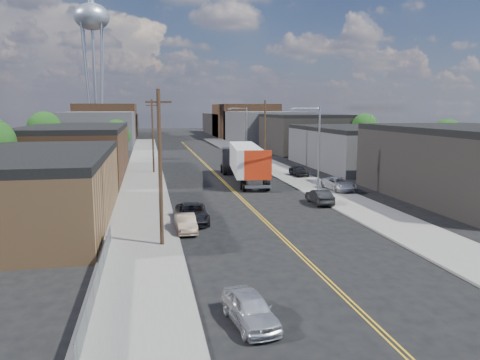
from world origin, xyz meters
name	(u,v)px	position (x,y,z in m)	size (l,w,h in m)	color
ground	(201,160)	(0.00, 60.00, 0.00)	(260.00, 260.00, 0.00)	black
centerline	(213,172)	(0.00, 45.00, 0.01)	(0.32, 120.00, 0.01)	gold
sidewalk_left	(144,173)	(-9.50, 45.00, 0.07)	(5.00, 140.00, 0.15)	slate
sidewalk_right	(278,169)	(9.50, 45.00, 0.07)	(5.00, 140.00, 0.15)	slate
warehouse_tan	(28,188)	(-18.00, 18.00, 2.80)	(12.00, 22.00, 5.60)	brown
warehouse_brown	(77,151)	(-18.00, 44.00, 3.30)	(12.00, 26.00, 6.60)	#533521
industrial_right_a	(474,163)	(21.99, 20.00, 3.55)	(14.00, 22.00, 7.10)	black
industrial_right_b	(357,147)	(22.00, 46.00, 3.05)	(14.00, 24.00, 6.10)	#363639
industrial_right_c	(301,133)	(22.00, 72.00, 3.80)	(14.00, 22.00, 7.60)	black
skyline_left_a	(99,129)	(-20.00, 95.00, 4.00)	(16.00, 30.00, 8.00)	#363639
skyline_right_a	(264,128)	(20.00, 95.00, 4.00)	(16.00, 30.00, 8.00)	#363639
skyline_left_b	(108,122)	(-20.00, 120.00, 5.00)	(16.00, 26.00, 10.00)	#533521
skyline_right_b	(244,121)	(20.00, 120.00, 5.00)	(16.00, 26.00, 10.00)	#533521
skyline_left_c	(113,125)	(-20.00, 140.00, 3.50)	(16.00, 40.00, 7.00)	black
skyline_right_c	(232,124)	(20.00, 140.00, 3.50)	(16.00, 40.00, 7.00)	black
water_tower	(92,22)	(-22.00, 110.00, 30.65)	(9.00, 9.00, 36.90)	gray
streetlight_near	(315,143)	(7.60, 25.00, 5.33)	(3.39, 0.25, 9.00)	gray
streetlight_far	(244,129)	(7.60, 60.00, 5.33)	(3.39, 0.25, 9.00)	gray
utility_pole_left_near	(160,167)	(-8.20, 10.00, 5.14)	(1.60, 0.26, 10.00)	black
utility_pole_left_far	(153,136)	(-8.20, 45.00, 5.14)	(1.60, 0.26, 10.00)	black
utility_pole_right	(265,133)	(8.20, 48.00, 5.14)	(1.60, 0.26, 10.00)	black
chainlink_fence	(99,275)	(-11.50, 3.50, 0.66)	(0.05, 16.00, 1.22)	slate
tree_left_mid	(45,131)	(-23.94, 55.00, 5.48)	(5.10, 5.04, 8.37)	black
tree_left_far	(117,134)	(-13.94, 62.00, 4.57)	(4.35, 4.20, 6.97)	black
tree_right_near	(447,138)	(30.06, 36.00, 4.87)	(4.60, 4.48, 7.44)	black
tree_right_far	(365,128)	(30.06, 60.00, 5.18)	(4.85, 4.76, 7.91)	black
semi_truck	(242,160)	(2.37, 36.24, 2.55)	(4.45, 17.37, 4.48)	silver
car_left_a	(250,309)	(-5.00, -1.80, 0.67)	(1.58, 3.92, 1.33)	silver
car_left_b	(186,223)	(-6.40, 13.35, 0.64)	(1.35, 3.87, 1.28)	#967A62
car_left_c	(192,213)	(-5.71, 16.00, 0.73)	(2.43, 5.28, 1.47)	black
car_right_oncoming	(320,197)	(6.60, 20.84, 0.69)	(1.45, 4.16, 1.37)	black
car_right_lot_a	(339,184)	(11.00, 26.69, 0.84)	(2.28, 4.95, 1.38)	#BABCC0
car_right_lot_c	(299,171)	(10.20, 37.83, 0.81)	(1.56, 3.88, 1.32)	black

